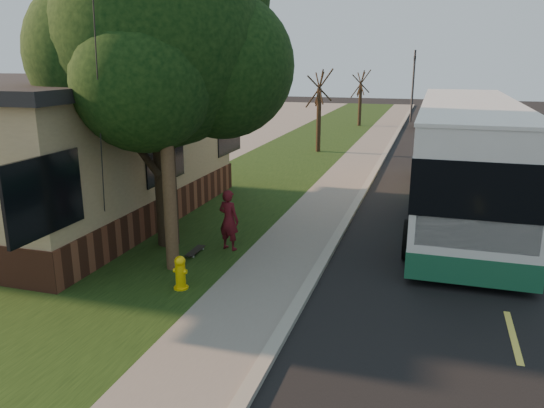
# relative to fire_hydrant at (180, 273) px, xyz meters

# --- Properties ---
(ground) EXTENTS (120.00, 120.00, 0.00)m
(ground) POSITION_rel_fire_hydrant_xyz_m (2.60, 0.00, -0.43)
(ground) COLOR black
(ground) RESTS_ON ground
(road) EXTENTS (8.00, 80.00, 0.01)m
(road) POSITION_rel_fire_hydrant_xyz_m (6.60, 10.00, -0.43)
(road) COLOR black
(road) RESTS_ON ground
(curb) EXTENTS (0.25, 80.00, 0.12)m
(curb) POSITION_rel_fire_hydrant_xyz_m (2.60, 10.00, -0.37)
(curb) COLOR gray
(curb) RESTS_ON ground
(sidewalk) EXTENTS (2.00, 80.00, 0.08)m
(sidewalk) POSITION_rel_fire_hydrant_xyz_m (1.60, 10.00, -0.39)
(sidewalk) COLOR slate
(sidewalk) RESTS_ON ground
(grass_verge) EXTENTS (5.00, 80.00, 0.07)m
(grass_verge) POSITION_rel_fire_hydrant_xyz_m (-1.90, 10.00, -0.40)
(grass_verge) COLOR black
(grass_verge) RESTS_ON ground
(building_lot) EXTENTS (15.00, 80.00, 0.04)m
(building_lot) POSITION_rel_fire_hydrant_xyz_m (-11.90, 10.00, -0.41)
(building_lot) COLOR slate
(building_lot) RESTS_ON ground
(fire_hydrant) EXTENTS (0.32, 0.32, 0.74)m
(fire_hydrant) POSITION_rel_fire_hydrant_xyz_m (0.00, 0.00, 0.00)
(fire_hydrant) COLOR #E2BD0B
(fire_hydrant) RESTS_ON grass_verge
(utility_pole) EXTENTS (2.86, 3.21, 9.07)m
(utility_pole) POSITION_rel_fire_hydrant_xyz_m (-0.71, 0.99, 4.20)
(utility_pole) COLOR #473321
(utility_pole) RESTS_ON ground
(leafy_tree) EXTENTS (6.30, 6.00, 7.80)m
(leafy_tree) POSITION_rel_fire_hydrant_xyz_m (-1.57, 2.65, 4.73)
(leafy_tree) COLOR black
(leafy_tree) RESTS_ON grass_verge
(bare_tree_near) EXTENTS (1.38, 1.21, 4.31)m
(bare_tree_near) POSITION_rel_fire_hydrant_xyz_m (-0.90, 18.00, 1.72)
(bare_tree_near) COLOR black
(bare_tree_near) RESTS_ON grass_verge
(bare_tree_far) EXTENTS (1.38, 1.21, 4.03)m
(bare_tree_far) POSITION_rel_fire_hydrant_xyz_m (-0.40, 30.00, 1.57)
(bare_tree_far) COLOR black
(bare_tree_far) RESTS_ON grass_verge
(traffic_signal) EXTENTS (0.18, 0.22, 5.50)m
(traffic_signal) POSITION_rel_fire_hydrant_xyz_m (3.10, 34.00, 2.73)
(traffic_signal) COLOR #2D2D30
(traffic_signal) RESTS_ON ground
(transit_bus) EXTENTS (3.06, 13.25, 3.58)m
(transit_bus) POSITION_rel_fire_hydrant_xyz_m (5.95, 8.26, 1.48)
(transit_bus) COLOR silver
(transit_bus) RESTS_ON ground
(skateboarder) EXTENTS (0.66, 0.52, 1.58)m
(skateboarder) POSITION_rel_fire_hydrant_xyz_m (0.10, 2.58, 0.43)
(skateboarder) COLOR #531018
(skateboarder) RESTS_ON grass_verge
(skateboard_main) EXTENTS (0.23, 0.84, 0.08)m
(skateboard_main) POSITION_rel_fire_hydrant_xyz_m (-0.62, 2.04, -0.30)
(skateboard_main) COLOR black
(skateboard_main) RESTS_ON grass_verge
(dumpster) EXTENTS (1.74, 1.53, 1.31)m
(dumpster) POSITION_rel_fire_hydrant_xyz_m (-5.40, 3.87, 0.27)
(dumpster) COLOR black
(dumpster) RESTS_ON building_lot
(distant_car) EXTENTS (1.94, 4.49, 1.51)m
(distant_car) POSITION_rel_fire_hydrant_xyz_m (4.66, 30.54, 0.32)
(distant_car) COLOR black
(distant_car) RESTS_ON ground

